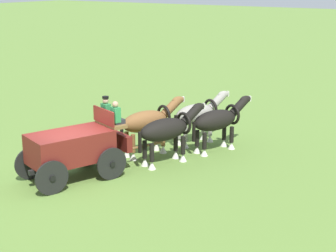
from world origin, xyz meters
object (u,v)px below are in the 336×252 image
Objects in this scene: draft_horse_lead_near at (198,115)px; draft_horse_lead_off at (218,121)px; show_wagon at (74,147)px; draft_horse_rear_off at (167,130)px; draft_horse_rear_near at (148,122)px.

draft_horse_lead_off is (-0.43, -1.23, 0.00)m from draft_horse_lead_near.
show_wagon is 6.27m from draft_horse_lead_off.
draft_horse_lead_near is at bearing 7.10° from draft_horse_rear_off.
show_wagon reaches higher than draft_horse_lead_off.
draft_horse_rear_off reaches higher than draft_horse_lead_near.
draft_horse_rear_off is 2.91m from draft_horse_lead_near.
draft_horse_rear_near is at bearing 134.04° from draft_horse_lead_off.
draft_horse_rear_near is 1.30m from draft_horse_rear_off.
draft_horse_rear_off is (-0.43, -1.23, -0.04)m from draft_horse_rear_near.
show_wagon is 1.87× the size of draft_horse_lead_off.
draft_horse_rear_off is 2.60m from draft_horse_lead_off.
draft_horse_rear_off is at bearing -172.90° from draft_horse_lead_near.
show_wagon is 3.69m from draft_horse_rear_off.
draft_horse_rear_near reaches higher than draft_horse_lead_off.
draft_horse_rear_near is 0.99× the size of draft_horse_lead_off.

